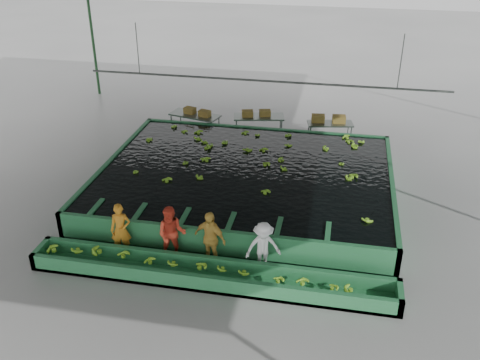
% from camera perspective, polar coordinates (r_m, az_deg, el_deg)
% --- Properties ---
extents(ground, '(80.00, 80.00, 0.00)m').
position_cam_1_polar(ground, '(17.59, -0.32, -3.63)').
color(ground, gray).
rests_on(ground, ground).
extents(shed_roof, '(20.00, 22.00, 0.04)m').
position_cam_1_polar(shed_roof, '(15.59, -0.37, 12.29)').
color(shed_roof, slate).
rests_on(shed_roof, shed_posts).
extents(shed_posts, '(20.00, 22.00, 5.00)m').
position_cam_1_polar(shed_posts, '(16.43, -0.34, 3.85)').
color(shed_posts, '#25512B').
rests_on(shed_posts, ground).
extents(flotation_tank, '(10.00, 8.00, 0.90)m').
position_cam_1_polar(flotation_tank, '(18.65, 0.60, -0.10)').
color(flotation_tank, '#256B3C').
rests_on(flotation_tank, ground).
extents(tank_water, '(9.70, 7.70, 0.00)m').
position_cam_1_polar(tank_water, '(18.47, 0.61, 1.00)').
color(tank_water, black).
rests_on(tank_water, flotation_tank).
extents(sorting_trough, '(10.00, 1.00, 0.50)m').
position_cam_1_polar(sorting_trough, '(14.55, -3.22, -10.00)').
color(sorting_trough, '#256B3C').
rests_on(sorting_trough, ground).
extents(cableway_rail, '(0.08, 0.08, 14.00)m').
position_cam_1_polar(cableway_rail, '(20.88, 2.47, 10.53)').
color(cableway_rail, '#59605B').
rests_on(cableway_rail, shed_roof).
extents(rail_hanger_left, '(0.04, 0.04, 2.00)m').
position_cam_1_polar(rail_hanger_left, '(21.91, -10.88, 13.61)').
color(rail_hanger_left, '#59605B').
rests_on(rail_hanger_left, shed_roof).
extents(rail_hanger_right, '(0.04, 0.04, 2.00)m').
position_cam_1_polar(rail_hanger_right, '(20.48, 16.79, 11.97)').
color(rail_hanger_right, '#59605B').
rests_on(rail_hanger_right, shed_roof).
extents(worker_a, '(0.66, 0.52, 1.60)m').
position_cam_1_polar(worker_a, '(15.68, -12.59, -5.19)').
color(worker_a, orange).
rests_on(worker_a, ground).
extents(worker_b, '(0.92, 0.78, 1.69)m').
position_cam_1_polar(worker_b, '(15.15, -7.29, -5.75)').
color(worker_b, red).
rests_on(worker_b, ground).
extents(worker_c, '(1.07, 0.71, 1.69)m').
position_cam_1_polar(worker_c, '(14.87, -3.23, -6.25)').
color(worker_c, gold).
rests_on(worker_c, ground).
extents(worker_d, '(1.11, 0.87, 1.51)m').
position_cam_1_polar(worker_d, '(14.67, 2.49, -7.17)').
color(worker_d, white).
rests_on(worker_d, ground).
extents(packing_table_left, '(2.31, 1.38, 0.98)m').
position_cam_1_polar(packing_table_left, '(23.41, -4.80, 5.87)').
color(packing_table_left, '#59605B').
rests_on(packing_table_left, ground).
extents(packing_table_mid, '(2.26, 1.26, 0.97)m').
position_cam_1_polar(packing_table_mid, '(23.19, 2.01, 5.72)').
color(packing_table_mid, '#59605B').
rests_on(packing_table_mid, ground).
extents(packing_table_right, '(1.99, 1.10, 0.86)m').
position_cam_1_polar(packing_table_right, '(23.03, 9.52, 5.03)').
color(packing_table_right, '#59605B').
rests_on(packing_table_right, ground).
extents(box_stack_left, '(1.27, 0.70, 0.26)m').
position_cam_1_polar(box_stack_left, '(23.17, -4.58, 6.95)').
color(box_stack_left, olive).
rests_on(box_stack_left, packing_table_left).
extents(box_stack_mid, '(1.26, 0.64, 0.26)m').
position_cam_1_polar(box_stack_mid, '(23.00, 1.74, 6.83)').
color(box_stack_mid, olive).
rests_on(box_stack_mid, packing_table_mid).
extents(box_stack_right, '(1.45, 0.54, 0.30)m').
position_cam_1_polar(box_stack_right, '(22.94, 9.39, 6.11)').
color(box_stack_right, olive).
rests_on(box_stack_right, packing_table_right).
extents(floating_bananas, '(9.40, 6.41, 0.13)m').
position_cam_1_polar(floating_bananas, '(19.17, 1.06, 2.04)').
color(floating_bananas, '#6FAF22').
rests_on(floating_bananas, tank_water).
extents(trough_bananas, '(8.28, 0.55, 0.11)m').
position_cam_1_polar(trough_bananas, '(14.46, -3.24, -9.52)').
color(trough_bananas, '#6FAF22').
rests_on(trough_bananas, sorting_trough).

